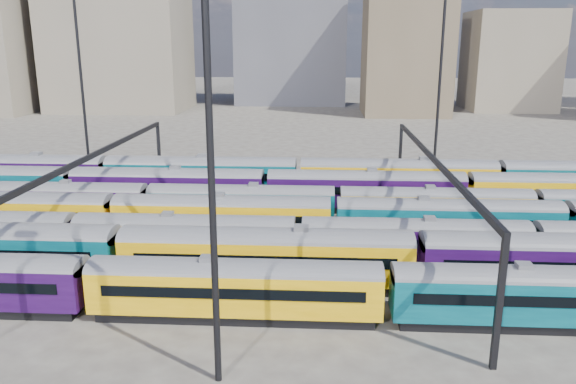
# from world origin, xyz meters

# --- Properties ---
(ground) EXTENTS (500.00, 500.00, 0.00)m
(ground) POSITION_xyz_m (0.00, 0.00, 0.00)
(ground) COLOR #443F3A
(ground) RESTS_ON ground
(rake_0) EXTENTS (116.39, 2.84, 4.77)m
(rake_0) POSITION_xyz_m (4.63, -15.00, 2.51)
(rake_0) COLOR black
(rake_0) RESTS_ON ground
(rake_1) EXTENTS (151.77, 3.17, 5.34)m
(rake_1) POSITION_xyz_m (18.17, -10.00, 2.81)
(rake_1) COLOR black
(rake_1) RESTS_ON ground
(rake_2) EXTENTS (111.51, 2.72, 4.57)m
(rake_2) POSITION_xyz_m (-20.12, -5.00, 2.40)
(rake_2) COLOR black
(rake_2) RESTS_ON ground
(rake_3) EXTENTS (100.41, 2.94, 4.95)m
(rake_3) POSITION_xyz_m (-8.58, 0.00, 2.60)
(rake_3) COLOR black
(rake_3) RESTS_ON ground
(rake_4) EXTENTS (94.31, 2.77, 4.64)m
(rake_4) POSITION_xyz_m (11.47, 5.00, 2.44)
(rake_4) COLOR black
(rake_4) RESTS_ON ground
(rake_5) EXTENTS (148.60, 3.10, 5.23)m
(rake_5) POSITION_xyz_m (-16.23, 10.00, 2.75)
(rake_5) COLOR black
(rake_5) RESTS_ON ground
(rake_6) EXTENTS (112.96, 3.31, 5.58)m
(rake_6) POSITION_xyz_m (-13.61, 15.00, 2.93)
(rake_6) COLOR black
(rake_6) RESTS_ON ground
(gantry_1) EXTENTS (0.35, 40.35, 8.03)m
(gantry_1) POSITION_xyz_m (-20.00, 0.00, 6.79)
(gantry_1) COLOR black
(gantry_1) RESTS_ON ground
(gantry_2) EXTENTS (0.35, 40.35, 8.03)m
(gantry_2) POSITION_xyz_m (10.00, 0.00, 6.79)
(gantry_2) COLOR black
(gantry_2) RESTS_ON ground
(mast_1) EXTENTS (1.40, 0.50, 25.60)m
(mast_1) POSITION_xyz_m (-30.00, 22.00, 13.97)
(mast_1) COLOR black
(mast_1) RESTS_ON ground
(mast_2) EXTENTS (1.40, 0.50, 25.60)m
(mast_2) POSITION_xyz_m (-5.00, -22.00, 13.97)
(mast_2) COLOR black
(mast_2) RESTS_ON ground
(mast_3) EXTENTS (1.40, 0.50, 25.60)m
(mast_3) POSITION_xyz_m (15.00, 24.00, 13.97)
(mast_3) COLOR black
(mast_3) RESTS_ON ground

